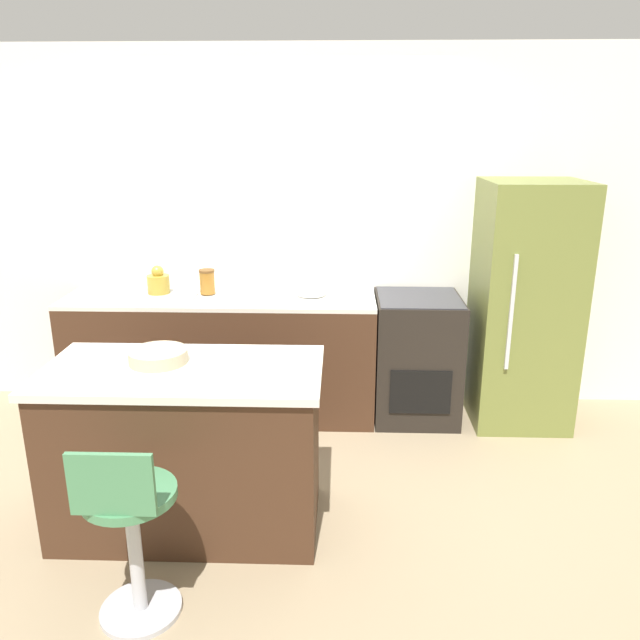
{
  "coord_description": "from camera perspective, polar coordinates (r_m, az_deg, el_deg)",
  "views": [
    {
      "loc": [
        0.52,
        -3.92,
        2.06
      ],
      "look_at": [
        0.4,
        -0.36,
        0.94
      ],
      "focal_mm": 35.0,
      "sensor_mm": 36.0,
      "label": 1
    }
  ],
  "objects": [
    {
      "name": "ground_plane",
      "position": [
        4.46,
        -5.13,
        -10.17
      ],
      "size": [
        14.0,
        14.0,
        0.0
      ],
      "primitive_type": "plane",
      "color": "#998466"
    },
    {
      "name": "refrigerator",
      "position": [
        4.58,
        18.17,
        1.28
      ],
      "size": [
        0.66,
        0.67,
        1.71
      ],
      "color": "olive",
      "rests_on": "ground_plane"
    },
    {
      "name": "stool_chair",
      "position": [
        2.86,
        -16.94,
        -17.9
      ],
      "size": [
        0.4,
        0.4,
        0.88
      ],
      "color": "#B7B7BC",
      "rests_on": "ground_plane"
    },
    {
      "name": "kettle",
      "position": [
        4.61,
        -14.57,
        3.38
      ],
      "size": [
        0.16,
        0.16,
        0.2
      ],
      "color": "#B29333",
      "rests_on": "back_counter"
    },
    {
      "name": "kitchen_island",
      "position": [
        3.39,
        -12.02,
        -11.31
      ],
      "size": [
        1.41,
        0.71,
        0.9
      ],
      "color": "#422819",
      "rests_on": "ground_plane"
    },
    {
      "name": "mixing_bowl",
      "position": [
        4.43,
        -0.81,
        2.97
      ],
      "size": [
        0.21,
        0.21,
        0.1
      ],
      "color": "white",
      "rests_on": "back_counter"
    },
    {
      "name": "oven_range",
      "position": [
        4.57,
        8.79,
        -3.4
      ],
      "size": [
        0.6,
        0.62,
        0.9
      ],
      "color": "black",
      "rests_on": "ground_plane"
    },
    {
      "name": "wall_back",
      "position": [
        4.67,
        -4.59,
        8.01
      ],
      "size": [
        8.0,
        0.06,
        2.6
      ],
      "color": "white",
      "rests_on": "ground_plane"
    },
    {
      "name": "fruit_bowl",
      "position": [
        3.29,
        -14.57,
        -3.23
      ],
      "size": [
        0.3,
        0.3,
        0.07
      ],
      "color": "#C1B28E",
      "rests_on": "kitchen_island"
    },
    {
      "name": "canister_jar",
      "position": [
        4.52,
        -10.28,
        3.48
      ],
      "size": [
        0.11,
        0.11,
        0.17
      ],
      "color": "#9E6623",
      "rests_on": "back_counter"
    },
    {
      "name": "back_counter",
      "position": [
        4.62,
        -8.87,
        -3.21
      ],
      "size": [
        2.2,
        0.61,
        0.9
      ],
      "color": "#422819",
      "rests_on": "ground_plane"
    }
  ]
}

